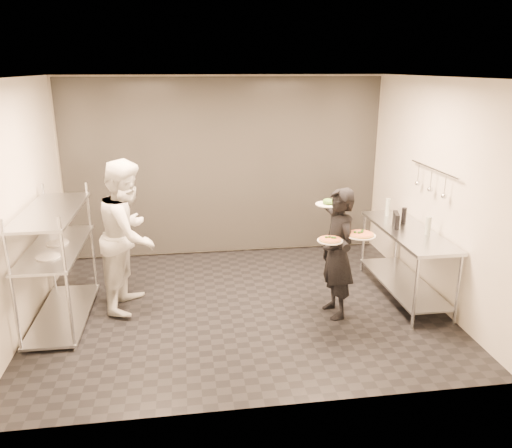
{
  "coord_description": "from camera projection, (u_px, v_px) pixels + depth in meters",
  "views": [
    {
      "loc": [
        -0.63,
        -5.72,
        2.92
      ],
      "look_at": [
        0.2,
        -0.04,
        1.1
      ],
      "focal_mm": 35.0,
      "sensor_mm": 36.0,
      "label": 1
    }
  ],
  "objects": [
    {
      "name": "waiter",
      "position": [
        338.0,
        254.0,
        5.92
      ],
      "size": [
        0.46,
        0.63,
        1.59
      ],
      "primitive_type": "imported",
      "rotation": [
        0.0,
        0.0,
        -1.43
      ],
      "color": "black",
      "rests_on": "ground"
    },
    {
      "name": "utensil_rail",
      "position": [
        432.0,
        181.0,
        6.23
      ],
      "size": [
        0.07,
        1.2,
        0.31
      ],
      "color": "silver",
      "rests_on": "room_shell"
    },
    {
      "name": "room_shell",
      "position": [
        230.0,
        179.0,
        7.05
      ],
      "size": [
        5.0,
        4.0,
        2.8
      ],
      "color": "black",
      "rests_on": "ground"
    },
    {
      "name": "bottle_green",
      "position": [
        388.0,
        207.0,
        6.97
      ],
      "size": [
        0.07,
        0.07,
        0.24
      ],
      "primitive_type": "cylinder",
      "color": "#99A799",
      "rests_on": "prep_counter"
    },
    {
      "name": "chef",
      "position": [
        129.0,
        235.0,
        6.12
      ],
      "size": [
        0.89,
        1.04,
        1.88
      ],
      "primitive_type": "imported",
      "rotation": [
        0.0,
        0.0,
        1.36
      ],
      "color": "white",
      "rests_on": "ground"
    },
    {
      "name": "pizza_plate_near",
      "position": [
        330.0,
        240.0,
        5.61
      ],
      "size": [
        0.29,
        0.29,
        0.05
      ],
      "color": "white",
      "rests_on": "waiter"
    },
    {
      "name": "pos_monitor",
      "position": [
        396.0,
        220.0,
        6.45
      ],
      "size": [
        0.12,
        0.27,
        0.19
      ],
      "primitive_type": "cube",
      "rotation": [
        0.0,
        0.0,
        -0.28
      ],
      "color": "black",
      "rests_on": "prep_counter"
    },
    {
      "name": "salad_plate",
      "position": [
        328.0,
        203.0,
        6.05
      ],
      "size": [
        0.31,
        0.31,
        0.07
      ],
      "color": "white",
      "rests_on": "waiter"
    },
    {
      "name": "pass_rack",
      "position": [
        57.0,
        259.0,
        5.83
      ],
      "size": [
        0.6,
        1.6,
        1.5
      ],
      "color": "silver",
      "rests_on": "ground"
    },
    {
      "name": "bottle_dark",
      "position": [
        404.0,
        216.0,
        6.59
      ],
      "size": [
        0.06,
        0.06,
        0.22
      ],
      "primitive_type": "cylinder",
      "color": "black",
      "rests_on": "prep_counter"
    },
    {
      "name": "pizza_plate_far",
      "position": [
        361.0,
        235.0,
        5.67
      ],
      "size": [
        0.34,
        0.34,
        0.05
      ],
      "color": "white",
      "rests_on": "waiter"
    },
    {
      "name": "bottle_clear",
      "position": [
        428.0,
        226.0,
        6.17
      ],
      "size": [
        0.07,
        0.07,
        0.23
      ],
      "primitive_type": "cylinder",
      "color": "#99A799",
      "rests_on": "prep_counter"
    },
    {
      "name": "prep_counter",
      "position": [
        406.0,
        251.0,
        6.47
      ],
      "size": [
        0.6,
        1.8,
        0.92
      ],
      "color": "silver",
      "rests_on": "ground"
    }
  ]
}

